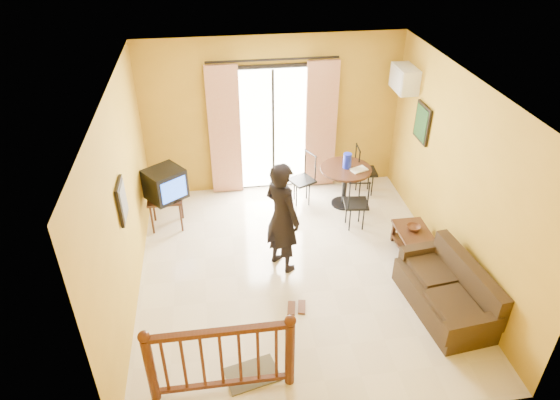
{
  "coord_description": "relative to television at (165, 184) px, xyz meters",
  "views": [
    {
      "loc": [
        -1.04,
        -5.56,
        4.83
      ],
      "look_at": [
        -0.2,
        0.2,
        1.13
      ],
      "focal_mm": 32.0,
      "sensor_mm": 36.0,
      "label": 1
    }
  ],
  "objects": [
    {
      "name": "stair_balustrade",
      "position": [
        0.72,
        -3.34,
        -0.24
      ],
      "size": [
        1.63,
        0.13,
        1.04
      ],
      "color": "#471E0F",
      "rests_on": "ground"
    },
    {
      "name": "dining_table",
      "position": [
        3.02,
        0.22,
        -0.23
      ],
      "size": [
        0.88,
        0.88,
        0.73
      ],
      "color": "black",
      "rests_on": "ground"
    },
    {
      "name": "dining_chairs",
      "position": [
        2.93,
        0.16,
        -0.8
      ],
      "size": [
        1.67,
        1.44,
        0.95
      ],
      "color": "black",
      "rests_on": "ground"
    },
    {
      "name": "picture_left",
      "position": [
        -0.35,
        -1.64,
        0.75
      ],
      "size": [
        0.05,
        0.42,
        0.52
      ],
      "color": "black",
      "rests_on": "room_shell"
    },
    {
      "name": "television",
      "position": [
        0.0,
        0.0,
        0.0
      ],
      "size": [
        0.74,
        0.73,
        0.5
      ],
      "rotation": [
        0.0,
        0.0,
        0.62
      ],
      "color": "black",
      "rests_on": "tv_table"
    },
    {
      "name": "room_shell",
      "position": [
        1.87,
        -1.44,
        0.9
      ],
      "size": [
        5.0,
        5.0,
        5.0
      ],
      "color": "white",
      "rests_on": "ground"
    },
    {
      "name": "coffee_table",
      "position": [
        3.72,
        -1.32,
        -0.55
      ],
      "size": [
        0.48,
        0.86,
        0.38
      ],
      "color": "black",
      "rests_on": "ground"
    },
    {
      "name": "balcony_door",
      "position": [
        1.87,
        1.0,
        0.38
      ],
      "size": [
        2.25,
        0.14,
        2.46
      ],
      "color": "black",
      "rests_on": "ground"
    },
    {
      "name": "ground",
      "position": [
        1.87,
        -1.44,
        -0.8
      ],
      "size": [
        5.0,
        5.0,
        0.0
      ],
      "primitive_type": "plane",
      "color": "beige",
      "rests_on": "ground"
    },
    {
      "name": "air_conditioner",
      "position": [
        3.96,
        0.51,
        1.35
      ],
      "size": [
        0.31,
        0.6,
        0.4
      ],
      "color": "white",
      "rests_on": "room_shell"
    },
    {
      "name": "water_jug",
      "position": [
        3.03,
        0.24,
        0.06
      ],
      "size": [
        0.14,
        0.14,
        0.27
      ],
      "primitive_type": "cylinder",
      "color": "#1524CC",
      "rests_on": "dining_table"
    },
    {
      "name": "sandals",
      "position": [
        1.75,
        -2.21,
        -0.79
      ],
      "size": [
        0.29,
        0.27,
        0.03
      ],
      "color": "#532E1C",
      "rests_on": "ground"
    },
    {
      "name": "tv_table",
      "position": [
        -0.03,
        0.0,
        -0.33
      ],
      "size": [
        0.55,
        0.46,
        0.56
      ],
      "color": "black",
      "rests_on": "ground"
    },
    {
      "name": "botanical_print",
      "position": [
        4.08,
        -0.14,
        0.85
      ],
      "size": [
        0.05,
        0.5,
        0.6
      ],
      "color": "black",
      "rests_on": "room_shell"
    },
    {
      "name": "standing_person",
      "position": [
        1.69,
        -1.27,
        0.05
      ],
      "size": [
        0.69,
        0.75,
        1.72
      ],
      "primitive_type": "imported",
      "rotation": [
        0.0,
        0.0,
        2.17
      ],
      "color": "black",
      "rests_on": "ground"
    },
    {
      "name": "serving_tray",
      "position": [
        3.21,
        0.12,
        -0.06
      ],
      "size": [
        0.33,
        0.27,
        0.02
      ],
      "primitive_type": "cube",
      "rotation": [
        0.0,
        0.0,
        0.37
      ],
      "color": "beige",
      "rests_on": "dining_table"
    },
    {
      "name": "sofa",
      "position": [
        3.72,
        -2.49,
        -0.52
      ],
      "size": [
        0.9,
        1.67,
        0.76
      ],
      "rotation": [
        0.0,
        0.0,
        0.11
      ],
      "color": "#302112",
      "rests_on": "ground"
    },
    {
      "name": "doormat",
      "position": [
        1.05,
        -3.19,
        -0.79
      ],
      "size": [
        0.68,
        0.53,
        0.02
      ],
      "primitive_type": "cube",
      "rotation": [
        0.0,
        0.0,
        0.24
      ],
      "color": "#5A5648",
      "rests_on": "ground"
    },
    {
      "name": "bowl",
      "position": [
        3.72,
        -1.2,
        -0.39
      ],
      "size": [
        0.28,
        0.28,
        0.07
      ],
      "primitive_type": "imported",
      "rotation": [
        0.0,
        0.0,
        -0.39
      ],
      "color": "#532E1C",
      "rests_on": "coffee_table"
    }
  ]
}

